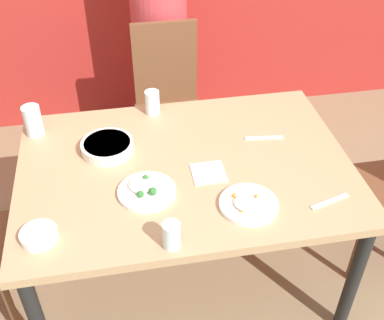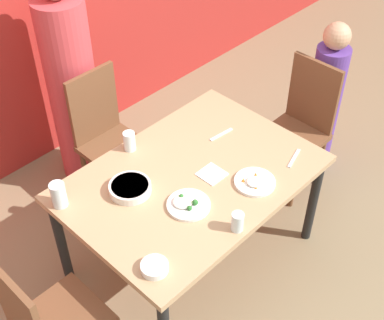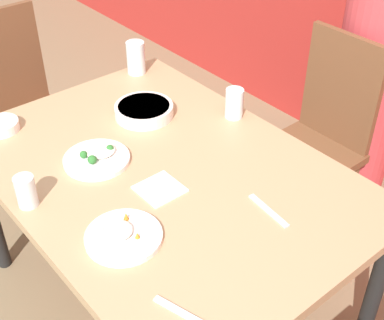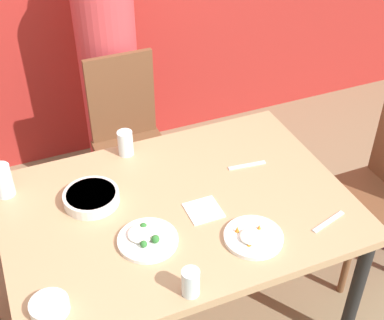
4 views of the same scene
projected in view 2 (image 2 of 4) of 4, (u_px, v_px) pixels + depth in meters
name	position (u px, v px, depth m)	size (l,w,h in m)	color
ground_plane	(192.00, 255.00, 3.55)	(10.00, 10.00, 0.00)	#847051
dining_table	(192.00, 185.00, 3.11)	(1.45, 1.01, 0.73)	tan
chair_adult_spot	(107.00, 135.00, 3.67)	(0.40, 0.40, 0.98)	brown
chair_child_spot	(300.00, 124.00, 3.76)	(0.40, 0.40, 0.98)	brown
person_adult	(73.00, 90.00, 3.70)	(0.34, 0.34, 1.60)	#C63D42
person_child	(324.00, 102.00, 3.88)	(0.24, 0.24, 1.19)	#5B3893
bowl_curry	(130.00, 188.00, 2.95)	(0.24, 0.24, 0.05)	silver
plate_rice_adult	(255.00, 182.00, 3.01)	(0.23, 0.23, 0.05)	white
plate_rice_child	(188.00, 204.00, 2.88)	(0.24, 0.24, 0.05)	white
bowl_rice_small	(155.00, 267.00, 2.56)	(0.14, 0.14, 0.04)	white
glass_water_tall	(129.00, 141.00, 3.20)	(0.07, 0.07, 0.12)	silver
glass_water_short	(237.00, 222.00, 2.73)	(0.07, 0.07, 0.11)	silver
glass_water_center	(59.00, 195.00, 2.84)	(0.08, 0.08, 0.15)	silver
napkin_folded	(212.00, 174.00, 3.07)	(0.14, 0.14, 0.01)	white
fork_steel	(294.00, 158.00, 3.17)	(0.18, 0.07, 0.01)	silver
spoon_steel	(221.00, 134.00, 3.34)	(0.18, 0.04, 0.01)	silver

